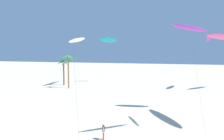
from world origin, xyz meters
name	(u,v)px	position (x,y,z in m)	size (l,w,h in m)	color
palm_tree_0	(64,65)	(-22.40, 48.89, 5.04)	(3.20, 3.13, 6.37)	brown
palm_tree_1	(68,61)	(-19.14, 44.99, 6.36)	(3.67, 3.52, 7.65)	olive
flying_kite_1	(209,38)	(11.37, 52.68, 11.45)	(4.38, 11.50, 12.41)	purple
flying_kite_3	(77,40)	(-19.19, 50.15, 11.29)	(2.05, 8.67, 12.45)	white
flying_kite_4	(108,40)	(-13.32, 57.06, 11.52)	(4.79, 4.90, 12.42)	#19B2B7
flying_kite_9	(190,28)	(6.66, 31.83, 11.85)	(5.02, 10.55, 12.66)	purple
person_near_right	(103,131)	(-1.46, 17.86, 0.90)	(0.27, 0.49, 1.63)	red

